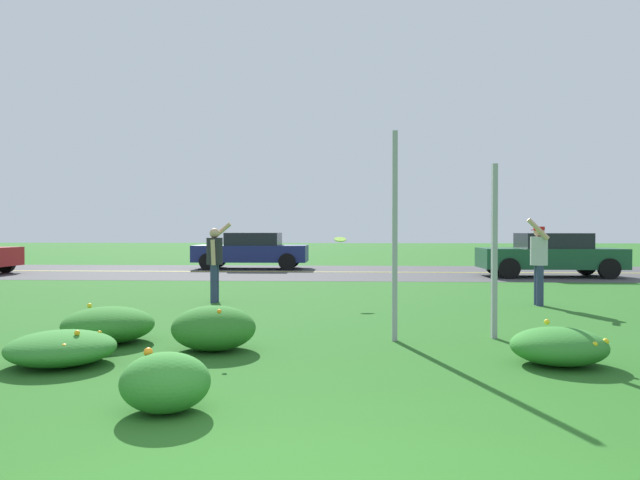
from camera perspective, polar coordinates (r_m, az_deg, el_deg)
name	(u,v)px	position (r m, az deg, el deg)	size (l,w,h in m)	color
ground_plane	(333,303)	(12.11, 1.31, -6.32)	(120.00, 120.00, 0.00)	#26601E
highway_strip	(340,272)	(21.18, 2.03, -3.21)	(120.00, 7.80, 0.01)	#424244
highway_center_stripe	(340,272)	(21.18, 2.03, -3.19)	(120.00, 0.16, 0.00)	yellow
daylily_clump_mid_center	(214,328)	(7.52, -10.52, -8.60)	(1.07, 0.97, 0.59)	#2D7526
daylily_clump_mid_right	(61,348)	(7.26, -24.32, -9.74)	(1.21, 1.14, 0.42)	#337F2D
daylily_clump_front_right	(108,325)	(8.42, -20.29, -7.90)	(1.23, 1.15, 0.51)	#2D7526
daylily_clump_mid_left	(559,346)	(7.16, 22.64, -9.71)	(1.08, 0.92, 0.47)	#337F2D
daylily_clump_near_camera	(165,382)	(5.14, -15.12, -13.48)	(0.76, 0.69, 0.53)	#337F2D
sign_post_near_path	(395,236)	(8.00, 7.44, 0.39)	(0.07, 0.10, 2.91)	#93969B
sign_post_by_roadside	(494,251)	(8.48, 16.93, -1.07)	(0.07, 0.10, 2.47)	#93969B
person_thrower_dark_shirt	(215,258)	(12.43, -10.42, -1.75)	(0.50, 0.49, 1.71)	#232328
person_catcher_red_cap_gray_shirt	(539,257)	(12.53, 20.91, -1.60)	(0.48, 0.49, 1.79)	#B2B2B7
frisbee_lime	(340,239)	(12.31, 2.01, 0.05)	(0.26, 0.25, 0.12)	#8CD133
car_dark_green_center_left	(550,255)	(20.49, 21.89, -1.35)	(4.50, 2.00, 1.45)	#194C2D
car_navy_center_right	(252,250)	(23.23, -6.79, -1.03)	(4.50, 2.00, 1.45)	navy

